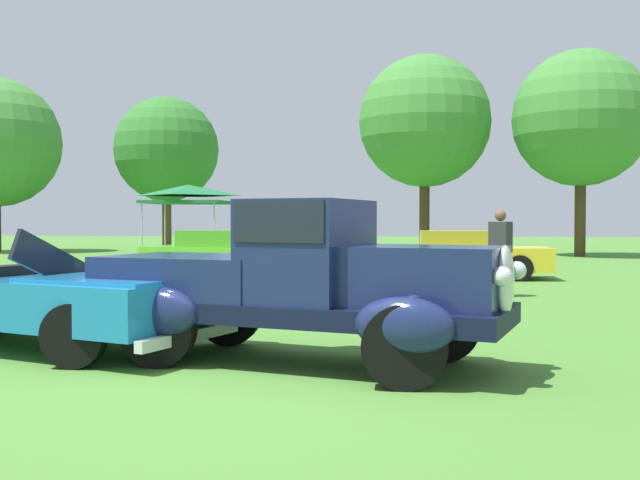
{
  "coord_description": "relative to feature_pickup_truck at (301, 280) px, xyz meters",
  "views": [
    {
      "loc": [
        1.38,
        -7.1,
        1.5
      ],
      "look_at": [
        0.36,
        2.2,
        1.24
      ],
      "focal_mm": 42.11,
      "sensor_mm": 36.0,
      "label": 1
    }
  ],
  "objects": [
    {
      "name": "neighbor_convertible",
      "position": [
        -3.12,
        0.66,
        -0.29
      ],
      "size": [
        4.73,
        3.13,
        1.4
      ],
      "color": "#1E7AB7",
      "rests_on": "ground_plane"
    },
    {
      "name": "spectator_near_truck",
      "position": [
        2.94,
        7.13,
        0.05
      ],
      "size": [
        0.46,
        0.44,
        1.69
      ],
      "color": "#383838",
      "rests_on": "ground_plane"
    },
    {
      "name": "show_car_lime",
      "position": [
        -3.55,
        11.39,
        -0.27
      ],
      "size": [
        4.49,
        2.56,
        1.22
      ],
      "color": "#60C62D",
      "rests_on": "ground_plane"
    },
    {
      "name": "treeline_mid_right",
      "position": [
        8.25,
        23.79,
        4.74
      ],
      "size": [
        5.53,
        5.53,
        8.39
      ],
      "color": "#47331E",
      "rests_on": "ground_plane"
    },
    {
      "name": "canopy_tent_left_field",
      "position": [
        -6.3,
        17.56,
        1.56
      ],
      "size": [
        2.73,
        2.73,
        2.71
      ],
      "color": "#B7B7BC",
      "rests_on": "ground_plane"
    },
    {
      "name": "treeline_mid_left",
      "position": [
        -10.11,
        27.04,
        3.97
      ],
      "size": [
        4.95,
        4.95,
        7.32
      ],
      "color": "brown",
      "rests_on": "ground_plane"
    },
    {
      "name": "ground_plane",
      "position": [
        -0.34,
        -0.59,
        -0.87
      ],
      "size": [
        120.0,
        120.0,
        0.0
      ],
      "primitive_type": "plane",
      "color": "#4C8433"
    },
    {
      "name": "feature_pickup_truck",
      "position": [
        0.0,
        0.0,
        0.0
      ],
      "size": [
        4.58,
        2.74,
        1.7
      ],
      "color": "black",
      "rests_on": "ground_plane"
    },
    {
      "name": "treeline_center",
      "position": [
        2.0,
        24.94,
        4.85
      ],
      "size": [
        5.66,
        5.66,
        8.56
      ],
      "color": "#47331E",
      "rests_on": "ground_plane"
    },
    {
      "name": "spectator_by_row",
      "position": [
        -1.69,
        7.15,
        0.05
      ],
      "size": [
        0.47,
        0.4,
        1.69
      ],
      "color": "#7F7056",
      "rests_on": "ground_plane"
    },
    {
      "name": "show_car_yellow",
      "position": [
        2.58,
        11.66,
        -0.27
      ],
      "size": [
        4.24,
        1.74,
        1.22
      ],
      "color": "yellow",
      "rests_on": "ground_plane"
    }
  ]
}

